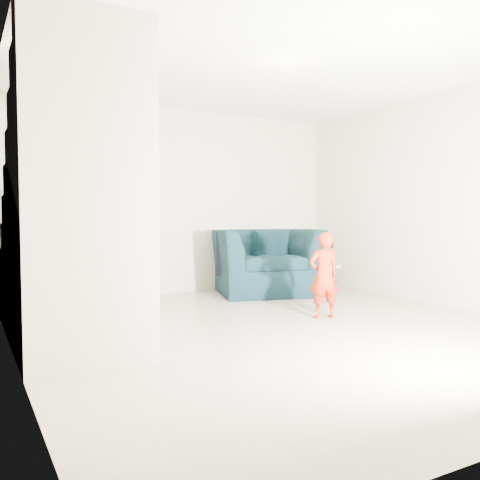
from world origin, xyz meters
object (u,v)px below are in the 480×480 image
side_table (330,272)px  toddler (324,275)px  armchair (266,261)px  staircase (68,239)px

side_table → toddler: bearing=-130.7°
armchair → staircase: bearing=-137.1°
toddler → staircase: bearing=6.0°
armchair → toddler: bearing=-85.0°
staircase → armchair: bearing=26.6°
armchair → staircase: 3.47m
toddler → side_table: (1.54, 1.80, -0.24)m
toddler → side_table: 2.38m
armchair → side_table: armchair is taller
toddler → staircase: 2.76m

